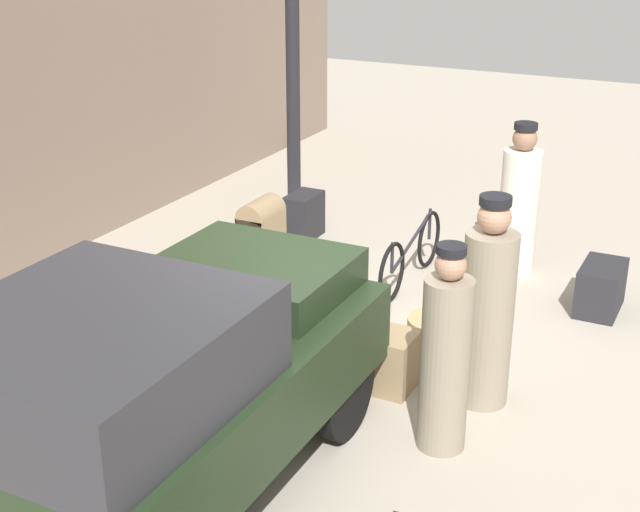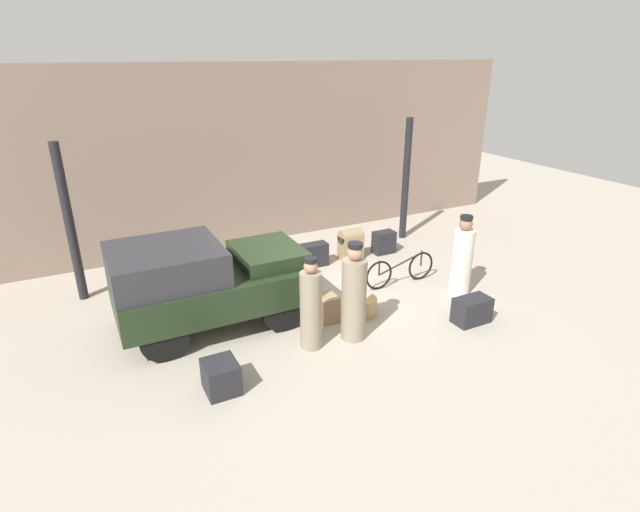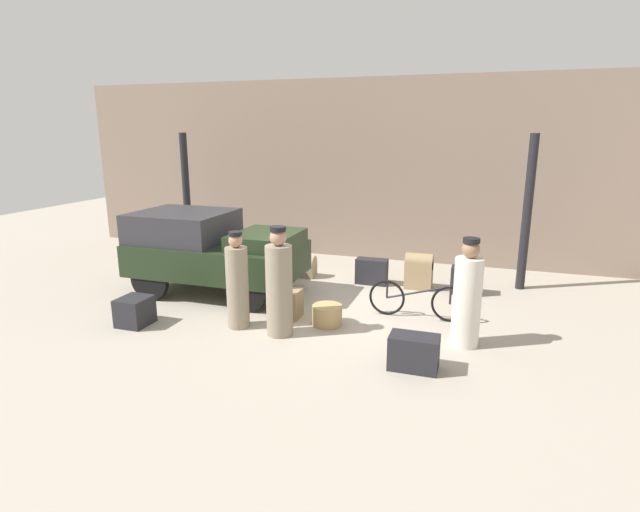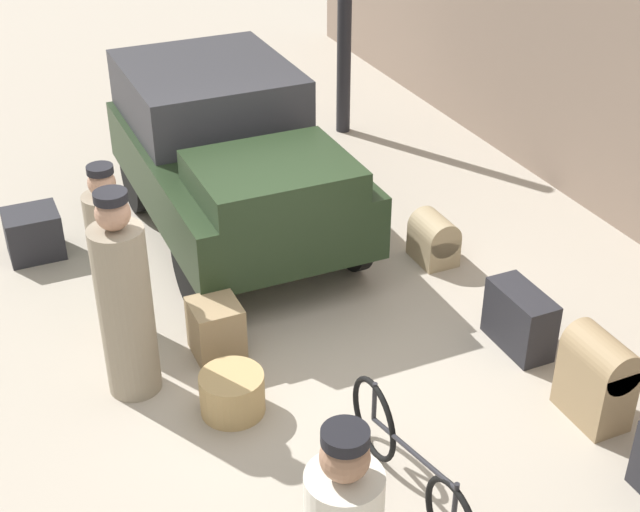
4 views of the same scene
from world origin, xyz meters
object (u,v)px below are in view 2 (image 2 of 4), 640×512
trunk_barrel_dark (250,267)px  wicker_basket (363,306)px  trunk_wicker_pale (472,310)px  trunk_large_brown (221,377)px  porter_lifting_near_truck (354,296)px  suitcase_small_leather (313,255)px  suitcase_black_upright (325,308)px  conductor_in_dark_uniform (311,307)px  porter_carrying_trunk (462,259)px  suitcase_tan_flat (351,243)px  trunk_umber_medium (384,242)px  truck (204,279)px  bicycle (400,270)px

trunk_barrel_dark → wicker_basket: bearing=-62.5°
trunk_wicker_pale → trunk_large_brown: size_ratio=1.27×
porter_lifting_near_truck → trunk_large_brown: size_ratio=3.33×
trunk_wicker_pale → suitcase_small_leather: suitcase_small_leather is taller
trunk_barrel_dark → suitcase_black_upright: size_ratio=1.00×
trunk_large_brown → conductor_in_dark_uniform: bearing=15.5°
trunk_barrel_dark → suitcase_small_leather: size_ratio=0.75×
porter_carrying_trunk → suitcase_small_leather: 3.42m
suitcase_small_leather → trunk_large_brown: suitcase_small_leather is taller
trunk_barrel_dark → suitcase_small_leather: (1.56, -0.06, 0.03)m
porter_carrying_trunk → trunk_barrel_dark: size_ratio=3.37×
trunk_large_brown → suitcase_tan_flat: 5.62m
suitcase_black_upright → porter_lifting_near_truck: bearing=-78.2°
wicker_basket → porter_carrying_trunk: 2.35m
porter_lifting_near_truck → trunk_umber_medium: (2.75, 3.12, -0.53)m
truck → suitcase_small_leather: 3.43m
truck → porter_carrying_trunk: size_ratio=1.99×
bicycle → suitcase_tan_flat: (-0.22, 1.75, 0.07)m
bicycle → suitcase_black_upright: bearing=-163.0°
porter_lifting_near_truck → trunk_large_brown: 2.61m
suitcase_black_upright → trunk_large_brown: 2.62m
wicker_basket → porter_lifting_near_truck: 1.09m
suitcase_tan_flat → trunk_barrel_dark: bearing=178.4°
trunk_barrel_dark → trunk_large_brown: (-1.76, -3.65, -0.01)m
suitcase_tan_flat → trunk_umber_medium: 0.94m
trunk_wicker_pale → suitcase_tan_flat: suitcase_tan_flat is taller
porter_carrying_trunk → trunk_large_brown: size_ratio=3.16×
suitcase_black_upright → trunk_umber_medium: (2.91, 2.36, 0.03)m
truck → trunk_umber_medium: size_ratio=6.03×
suitcase_small_leather → bicycle: bearing=-55.2°
porter_carrying_trunk → suitcase_tan_flat: size_ratio=2.23×
trunk_wicker_pale → trunk_large_brown: (-4.75, 0.14, -0.00)m
bicycle → suitcase_small_leather: size_ratio=2.60×
bicycle → trunk_umber_medium: (0.72, 1.69, -0.05)m
porter_lifting_near_truck → trunk_large_brown: bearing=-170.8°
porter_lifting_near_truck → suitcase_tan_flat: bearing=60.3°
conductor_in_dark_uniform → suitcase_black_upright: 1.05m
bicycle → trunk_wicker_pale: bearing=-83.9°
porter_carrying_trunk → trunk_barrel_dark: (-3.63, 2.74, -0.52)m
porter_carrying_trunk → suitcase_black_upright: porter_carrying_trunk is taller
suitcase_small_leather → trunk_large_brown: 4.89m
bicycle → trunk_umber_medium: bicycle is taller
suitcase_small_leather → suitcase_tan_flat: size_ratio=0.88×
truck → porter_lifting_near_truck: porter_lifting_near_truck is taller
trunk_large_brown → suitcase_black_upright: bearing=26.3°
truck → suitcase_small_leather: bearing=28.0°
trunk_wicker_pale → suitcase_tan_flat: size_ratio=0.90×
porter_carrying_trunk → suitcase_tan_flat: (-1.06, 2.66, -0.37)m
trunk_wicker_pale → trunk_barrel_dark: trunk_barrel_dark is taller
truck → bicycle: bearing=-2.5°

